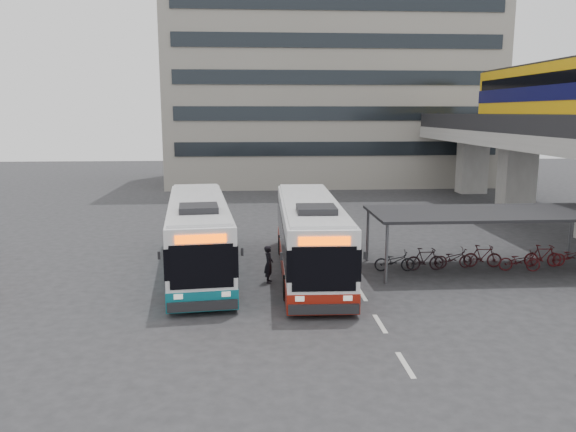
{
  "coord_description": "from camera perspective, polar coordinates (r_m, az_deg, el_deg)",
  "views": [
    {
      "loc": [
        -1.61,
        -19.86,
        6.7
      ],
      "look_at": [
        0.1,
        5.45,
        2.0
      ],
      "focal_mm": 35.0,
      "sensor_mm": 36.0,
      "label": 1
    }
  ],
  "objects": [
    {
      "name": "office_block",
      "position": [
        56.67,
        4.02,
        16.34
      ],
      "size": [
        30.0,
        15.0,
        25.0
      ],
      "primitive_type": "cube",
      "color": "gray",
      "rests_on": "ground"
    },
    {
      "name": "road_markings",
      "position": [
        18.6,
        9.33,
        -10.74
      ],
      "size": [
        0.15,
        7.6,
        0.01
      ],
      "color": "beige",
      "rests_on": "ground"
    },
    {
      "name": "ground",
      "position": [
        21.02,
        0.73,
        -8.09
      ],
      "size": [
        120.0,
        120.0,
        0.0
      ],
      "primitive_type": "plane",
      "color": "#28282B",
      "rests_on": "ground"
    },
    {
      "name": "bus_teal",
      "position": [
        24.11,
        -9.08,
        -2.0
      ],
      "size": [
        3.6,
        11.39,
        3.31
      ],
      "rotation": [
        0.0,
        0.0,
        0.11
      ],
      "color": "white",
      "rests_on": "ground"
    },
    {
      "name": "pedestrian",
      "position": [
        22.38,
        -1.96,
        -4.92
      ],
      "size": [
        0.43,
        0.59,
        1.51
      ],
      "primitive_type": "imported",
      "rotation": [
        0.0,
        0.0,
        1.44
      ],
      "color": "black",
      "rests_on": "ground"
    },
    {
      "name": "bus_main",
      "position": [
        23.61,
        2.24,
        -2.13
      ],
      "size": [
        2.71,
        11.29,
        3.32
      ],
      "rotation": [
        0.0,
        0.0,
        -0.02
      ],
      "color": "white",
      "rests_on": "ground"
    },
    {
      "name": "bike_shelter",
      "position": [
        25.56,
        19.54,
        -2.18
      ],
      "size": [
        10.0,
        4.0,
        2.54
      ],
      "color": "#595B60",
      "rests_on": "ground"
    },
    {
      "name": "viaduct",
      "position": [
        36.88,
        26.76,
        8.67
      ],
      "size": [
        8.0,
        32.0,
        9.68
      ],
      "color": "gray",
      "rests_on": "ground"
    }
  ]
}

